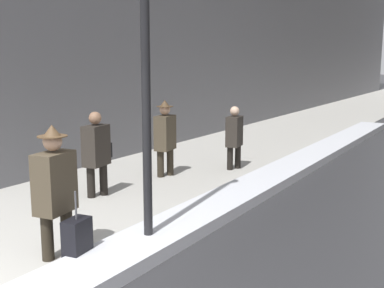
{
  "coord_description": "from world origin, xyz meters",
  "views": [
    {
      "loc": [
        4.03,
        -3.0,
        2.52
      ],
      "look_at": [
        -0.4,
        4.0,
        1.05
      ],
      "focal_mm": 45.0,
      "sensor_mm": 36.0,
      "label": 1
    }
  ],
  "objects_px": {
    "pedestrian_nearside": "(234,135)",
    "rolling_suitcase": "(77,242)",
    "pedestrian_trailing": "(165,135)",
    "pedestrian_in_fedora": "(55,187)",
    "pedestrian_with_shoulder_bag": "(97,150)"
  },
  "relations": [
    {
      "from": "pedestrian_with_shoulder_bag",
      "to": "pedestrian_nearside",
      "type": "relative_size",
      "value": 1.08
    },
    {
      "from": "rolling_suitcase",
      "to": "pedestrian_trailing",
      "type": "bearing_deg",
      "value": -167.69
    },
    {
      "from": "pedestrian_in_fedora",
      "to": "pedestrian_trailing",
      "type": "relative_size",
      "value": 1.04
    },
    {
      "from": "pedestrian_nearside",
      "to": "rolling_suitcase",
      "type": "bearing_deg",
      "value": -1.73
    },
    {
      "from": "pedestrian_nearside",
      "to": "pedestrian_trailing",
      "type": "bearing_deg",
      "value": -43.7
    },
    {
      "from": "pedestrian_nearside",
      "to": "rolling_suitcase",
      "type": "distance_m",
      "value": 5.78
    },
    {
      "from": "pedestrian_with_shoulder_bag",
      "to": "pedestrian_trailing",
      "type": "distance_m",
      "value": 1.93
    },
    {
      "from": "pedestrian_in_fedora",
      "to": "pedestrian_trailing",
      "type": "height_order",
      "value": "pedestrian_in_fedora"
    },
    {
      "from": "pedestrian_trailing",
      "to": "pedestrian_with_shoulder_bag",
      "type": "bearing_deg",
      "value": -14.48
    },
    {
      "from": "pedestrian_in_fedora",
      "to": "pedestrian_nearside",
      "type": "distance_m",
      "value": 5.69
    },
    {
      "from": "pedestrian_trailing",
      "to": "rolling_suitcase",
      "type": "height_order",
      "value": "pedestrian_trailing"
    },
    {
      "from": "pedestrian_trailing",
      "to": "rolling_suitcase",
      "type": "bearing_deg",
      "value": 12.31
    },
    {
      "from": "pedestrian_with_shoulder_bag",
      "to": "pedestrian_trailing",
      "type": "bearing_deg",
      "value": 165.52
    },
    {
      "from": "pedestrian_with_shoulder_bag",
      "to": "rolling_suitcase",
      "type": "bearing_deg",
      "value": 28.95
    },
    {
      "from": "pedestrian_in_fedora",
      "to": "pedestrian_with_shoulder_bag",
      "type": "relative_size",
      "value": 1.09
    }
  ]
}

